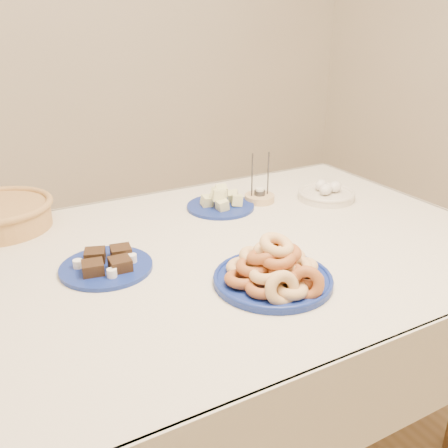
{
  "coord_description": "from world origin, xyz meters",
  "views": [
    {
      "loc": [
        -0.6,
        -1.14,
        1.38
      ],
      "look_at": [
        0.0,
        -0.05,
        0.85
      ],
      "focal_mm": 40.0,
      "sensor_mm": 36.0,
      "label": 1
    }
  ],
  "objects_px": {
    "melon_plate": "(221,202)",
    "egg_bowl": "(326,194)",
    "brownie_plate": "(107,265)",
    "dining_table": "(216,282)",
    "candle_holder": "(260,197)",
    "donut_platter": "(274,271)"
  },
  "relations": [
    {
      "from": "egg_bowl",
      "to": "dining_table",
      "type": "bearing_deg",
      "value": -162.04
    },
    {
      "from": "melon_plate",
      "to": "brownie_plate",
      "type": "xyz_separation_m",
      "value": [
        -0.48,
        -0.25,
        -0.01
      ]
    },
    {
      "from": "melon_plate",
      "to": "egg_bowl",
      "type": "distance_m",
      "value": 0.39
    },
    {
      "from": "brownie_plate",
      "to": "egg_bowl",
      "type": "height_order",
      "value": "egg_bowl"
    },
    {
      "from": "dining_table",
      "to": "donut_platter",
      "type": "xyz_separation_m",
      "value": [
        0.04,
        -0.24,
        0.14
      ]
    },
    {
      "from": "brownie_plate",
      "to": "candle_holder",
      "type": "relative_size",
      "value": 1.44
    },
    {
      "from": "dining_table",
      "to": "candle_holder",
      "type": "bearing_deg",
      "value": 40.31
    },
    {
      "from": "melon_plate",
      "to": "donut_platter",
      "type": "bearing_deg",
      "value": -104.57
    },
    {
      "from": "dining_table",
      "to": "melon_plate",
      "type": "height_order",
      "value": "melon_plate"
    },
    {
      "from": "melon_plate",
      "to": "candle_holder",
      "type": "xyz_separation_m",
      "value": [
        0.15,
        -0.01,
        -0.01
      ]
    },
    {
      "from": "melon_plate",
      "to": "egg_bowl",
      "type": "bearing_deg",
      "value": -15.85
    },
    {
      "from": "brownie_plate",
      "to": "candle_holder",
      "type": "distance_m",
      "value": 0.68
    },
    {
      "from": "melon_plate",
      "to": "egg_bowl",
      "type": "relative_size",
      "value": 1.0
    },
    {
      "from": "dining_table",
      "to": "candle_holder",
      "type": "height_order",
      "value": "candle_holder"
    },
    {
      "from": "brownie_plate",
      "to": "egg_bowl",
      "type": "bearing_deg",
      "value": 9.36
    },
    {
      "from": "candle_holder",
      "to": "melon_plate",
      "type": "bearing_deg",
      "value": 177.03
    },
    {
      "from": "dining_table",
      "to": "melon_plate",
      "type": "bearing_deg",
      "value": 58.69
    },
    {
      "from": "candle_holder",
      "to": "egg_bowl",
      "type": "bearing_deg",
      "value": -23.89
    },
    {
      "from": "donut_platter",
      "to": "candle_holder",
      "type": "distance_m",
      "value": 0.6
    },
    {
      "from": "dining_table",
      "to": "egg_bowl",
      "type": "relative_size",
      "value": 6.48
    },
    {
      "from": "brownie_plate",
      "to": "egg_bowl",
      "type": "distance_m",
      "value": 0.87
    },
    {
      "from": "donut_platter",
      "to": "melon_plate",
      "type": "xyz_separation_m",
      "value": [
        0.14,
        0.53,
        -0.01
      ]
    }
  ]
}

